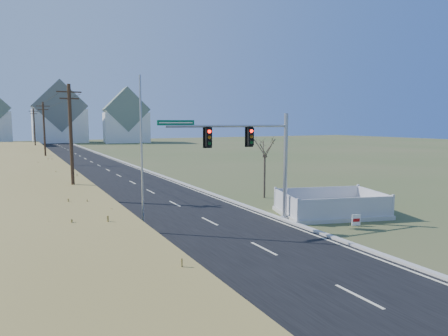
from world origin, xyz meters
TOP-DOWN VIEW (x-y plane):
  - ground at (0.00, 0.00)m, footprint 260.00×260.00m
  - road at (0.00, 50.00)m, footprint 8.00×180.00m
  - curb at (4.15, 50.00)m, footprint 0.30×180.00m
  - utility_pole_near at (-6.50, 15.00)m, footprint 1.80×0.26m
  - utility_pole_mid at (-6.50, 45.00)m, footprint 1.80×0.26m
  - utility_pole_far at (-6.50, 75.00)m, footprint 1.80×0.26m
  - condo_n at (2.00, 112.00)m, footprint 15.27×10.20m
  - condo_ne at (20.00, 104.00)m, footprint 14.12×10.51m
  - traffic_signal_mast at (2.67, 2.59)m, footprint 8.34×0.92m
  - fence_enclosure at (8.02, 2.13)m, footprint 7.61×6.19m
  - open_sign at (7.31, -0.81)m, footprint 0.53×0.20m
  - flagpole at (-4.30, 3.52)m, footprint 0.39×0.39m
  - bare_tree at (7.40, 9.14)m, footprint 1.98×1.98m

SIDE VIEW (x-z plane):
  - ground at x=0.00m, z-range 0.00..0.00m
  - road at x=0.00m, z-range 0.00..0.06m
  - curb at x=4.15m, z-range 0.00..0.18m
  - fence_enclosure at x=8.02m, z-range -0.46..1.05m
  - open_sign at x=7.31m, z-range 0.02..0.68m
  - flagpole at x=-4.30m, z-range -0.87..7.74m
  - traffic_signal_mast at x=2.67m, z-range 0.81..7.47m
  - bare_tree at x=7.40m, z-range 1.60..6.84m
  - utility_pole_near at x=-6.50m, z-range 0.18..9.18m
  - utility_pole_mid at x=-6.50m, z-range 0.18..9.18m
  - utility_pole_far at x=-6.50m, z-range 0.18..9.18m
  - condo_ne at x=20.00m, z-range -1.42..15.10m
  - condo_n at x=2.00m, z-range -1.66..16.88m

